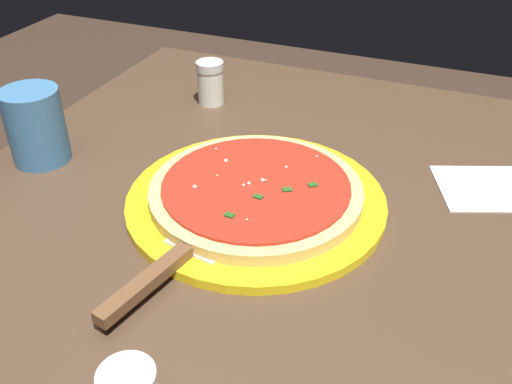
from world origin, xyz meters
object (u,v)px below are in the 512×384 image
pizza (256,191)px  napkin_folded_right (497,188)px  pizza_server (172,263)px  cup_tall_drink (34,127)px  parmesan_shaker (210,82)px  serving_plate (256,201)px

pizza → napkin_folded_right: (0.28, 0.16, -0.02)m
pizza_server → cup_tall_drink: bearing=154.3°
parmesan_shaker → cup_tall_drink: bearing=-117.9°
pizza_server → cup_tall_drink: size_ratio=2.09×
serving_plate → pizza_server: pizza_server is taller
pizza_server → cup_tall_drink: cup_tall_drink is taller
pizza_server → parmesan_shaker: size_ratio=3.03×
pizza → cup_tall_drink: (-0.33, -0.01, 0.03)m
pizza → napkin_folded_right: size_ratio=1.75×
cup_tall_drink → napkin_folded_right: (0.61, 0.17, -0.05)m
napkin_folded_right → pizza: bearing=-151.0°
serving_plate → cup_tall_drink: (-0.33, -0.01, 0.05)m
serving_plate → cup_tall_drink: size_ratio=3.09×
pizza → pizza_server: bearing=-101.9°
serving_plate → pizza_server: bearing=-101.9°
pizza → parmesan_shaker: parmesan_shaker is taller
pizza → cup_tall_drink: bearing=-177.5°
pizza → pizza_server: 0.16m
serving_plate → napkin_folded_right: bearing=29.0°
cup_tall_drink → parmesan_shaker: size_ratio=1.45×
napkin_folded_right → parmesan_shaker: (-0.47, 0.10, 0.04)m
cup_tall_drink → pizza: bearing=2.5°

